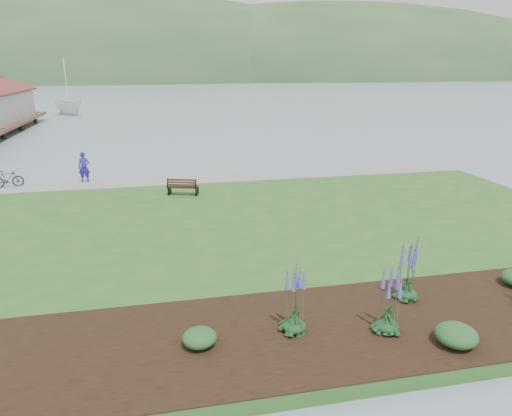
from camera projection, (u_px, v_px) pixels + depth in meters
The scene contains 14 objects.
ground at pixel (206, 224), 20.75m from camera, with size 600.00×600.00×0.00m, color gray.
lawn at pixel (211, 236), 18.82m from camera, with size 34.00×20.00×0.40m, color #28591F.
shoreline_path at pixel (194, 179), 27.05m from camera, with size 34.00×2.20×0.03m, color gray.
garden_bed at pixel (356, 325), 12.06m from camera, with size 24.00×4.40×0.04m, color black.
far_hillside at pixel (213, 80), 183.11m from camera, with size 580.00×80.00×38.00m, color #32542F, non-canonical shape.
park_bench at pixel (183, 186), 23.72m from camera, with size 1.65×1.08×0.95m.
person at pixel (84, 165), 26.10m from camera, with size 0.75×0.52×2.08m, color #2B229D.
bicycle_b at pixel (8, 179), 25.21m from camera, with size 1.58×0.46×0.95m, color black.
sailboat at pixel (70, 115), 63.24m from camera, with size 9.11×9.27×24.01m, color silver.
echium_0 at pixel (389, 301), 11.50m from camera, with size 0.62×0.62×2.00m.
echium_1 at pixel (409, 271), 13.09m from camera, with size 0.62×0.62×2.07m.
echium_4 at pixel (295, 299), 11.44m from camera, with size 0.62×0.62×2.19m.
shrub_0 at pixel (200, 338), 11.09m from camera, with size 0.84×0.84×0.42m, color #1E4C21.
shrub_1 at pixel (456, 335), 11.12m from camera, with size 1.02×1.02×0.51m, color #1E4C21.
Camera 1 is at (-1.74, -19.58, 7.05)m, focal length 32.00 mm.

